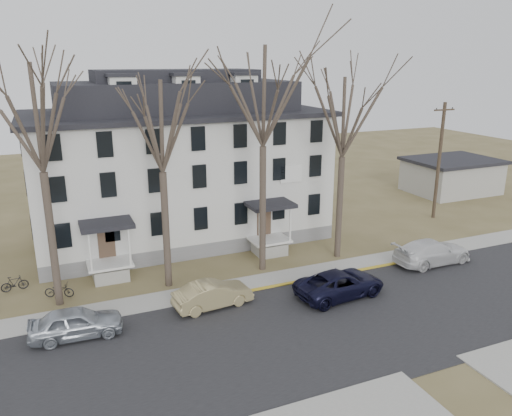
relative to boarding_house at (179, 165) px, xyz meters
name	(u,v)px	position (x,y,z in m)	size (l,w,h in m)	color
ground	(330,353)	(2.00, -17.95, -5.38)	(120.00, 120.00, 0.00)	brown
main_road	(308,331)	(2.00, -15.95, -5.38)	(120.00, 10.00, 0.04)	#27272A
far_sidewalk	(259,283)	(2.00, -9.95, -5.38)	(120.00, 2.00, 0.08)	#A09F97
yellow_curb	(340,275)	(7.00, -10.85, -5.38)	(14.00, 0.25, 0.06)	gold
boarding_house	(179,165)	(0.00, 0.00, 0.00)	(20.80, 12.36, 12.05)	slate
distant_building	(451,175)	(28.00, 2.05, -3.70)	(8.50, 6.50, 3.35)	#A09F97
tree_far_left	(36,110)	(-9.00, -8.15, 4.96)	(8.40, 8.40, 13.72)	#473B31
tree_mid_left	(160,120)	(-3.00, -8.15, 4.22)	(7.80, 7.80, 12.74)	#473B31
tree_center	(263,89)	(3.00, -8.15, 5.71)	(9.00, 9.00, 14.70)	#473B31
tree_mid_right	(344,112)	(8.50, -8.15, 4.22)	(7.80, 7.80, 12.74)	#473B31
utility_pole_far	(439,160)	(20.50, -3.95, -0.47)	(2.00, 0.28, 9.50)	#3D3023
car_silver	(76,323)	(-8.37, -12.09, -4.65)	(1.73, 4.29, 1.46)	#A5ADB7
car_tan	(213,295)	(-1.47, -11.74, -4.68)	(1.48, 4.24, 1.40)	tan
car_navy	(340,284)	(5.43, -13.30, -4.66)	(2.39, 5.19, 1.44)	black
car_white	(432,252)	(13.43, -11.64, -4.60)	(2.17, 5.34, 1.55)	silver
bicycle_left	(59,291)	(-8.95, -7.37, -4.96)	(0.56, 1.61, 0.84)	black
bicycle_right	(15,284)	(-11.26, -5.51, -4.94)	(0.41, 1.47, 0.88)	black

